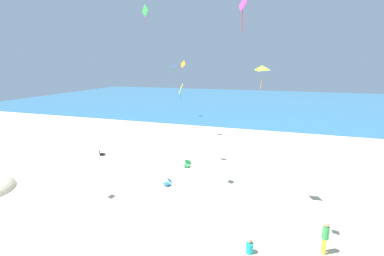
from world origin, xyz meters
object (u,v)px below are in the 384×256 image
at_px(person_1, 249,247).
at_px(kite_magenta, 243,6).
at_px(kite_orange, 183,64).
at_px(person_3, 325,236).
at_px(kite_blue, 174,66).
at_px(beach_chair_far_right, 187,164).
at_px(kite_yellow, 181,89).
at_px(kite_lime, 262,68).
at_px(beach_chair_mid_beach, 101,153).
at_px(beach_chair_far_left, 168,182).
at_px(kite_green, 145,11).

distance_m(person_1, kite_magenta, 11.01).
bearing_deg(kite_orange, kite_magenta, -63.75).
height_order(person_3, kite_blue, kite_blue).
bearing_deg(beach_chair_far_right, kite_yellow, 24.15).
bearing_deg(person_3, kite_orange, 116.19).
relative_size(kite_magenta, kite_lime, 0.98).
bearing_deg(beach_chair_mid_beach, beach_chair_far_right, -41.65).
relative_size(beach_chair_mid_beach, kite_yellow, 0.54).
bearing_deg(person_3, kite_magenta, -176.38).
xyz_separation_m(beach_chair_far_left, beach_chair_mid_beach, (-9.17, 4.21, 0.00)).
height_order(beach_chair_far_left, kite_lime, kite_lime).
bearing_deg(kite_yellow, beach_chair_far_right, 103.13).
height_order(kite_green, kite_lime, kite_green).
height_order(beach_chair_mid_beach, kite_yellow, kite_yellow).
bearing_deg(kite_blue, person_3, -56.59).
bearing_deg(beach_chair_far_left, beach_chair_far_right, -147.13).
xyz_separation_m(beach_chair_far_left, beach_chair_far_right, (0.16, 4.00, 0.03)).
xyz_separation_m(beach_chair_mid_beach, beach_chair_far_right, (9.33, -0.20, 0.02)).
distance_m(person_1, kite_orange, 23.39).
distance_m(beach_chair_mid_beach, kite_orange, 13.95).
height_order(kite_blue, kite_green, kite_green).
relative_size(person_1, kite_yellow, 0.52).
xyz_separation_m(beach_chair_far_right, kite_orange, (-3.75, 9.53, 8.73)).
bearing_deg(kite_yellow, kite_magenta, -49.88).
bearing_deg(kite_blue, beach_chair_mid_beach, -89.56).
relative_size(kite_magenta, kite_orange, 0.93).
bearing_deg(beach_chair_mid_beach, kite_magenta, -73.60).
relative_size(person_3, kite_orange, 1.15).
xyz_separation_m(kite_blue, kite_green, (6.25, -21.69, 4.37)).
bearing_deg(kite_orange, person_1, -61.87).
relative_size(kite_magenta, kite_green, 0.77).
height_order(beach_chair_mid_beach, kite_green, kite_green).
bearing_deg(kite_lime, kite_green, 155.32).
relative_size(kite_green, kite_lime, 1.28).
bearing_deg(person_3, kite_blue, 112.41).
distance_m(beach_chair_mid_beach, kite_green, 14.27).
xyz_separation_m(kite_yellow, kite_green, (-4.17, 3.22, 5.79)).
height_order(beach_chair_far_left, kite_green, kite_green).
distance_m(beach_chair_mid_beach, person_1, 18.60).
relative_size(beach_chair_far_left, kite_magenta, 0.58).
xyz_separation_m(kite_magenta, kite_lime, (0.62, 4.50, -2.46)).
relative_size(person_1, person_3, 0.46).
relative_size(beach_chair_far_left, kite_lime, 0.57).
distance_m(kite_magenta, kite_orange, 21.49).
relative_size(beach_chair_mid_beach, kite_magenta, 0.59).
height_order(beach_chair_mid_beach, kite_magenta, kite_magenta).
bearing_deg(kite_lime, beach_chair_mid_beach, 161.15).
distance_m(beach_chair_far_right, kite_green, 13.27).
bearing_deg(person_1, kite_green, -20.85).
distance_m(person_1, person_3, 3.70).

